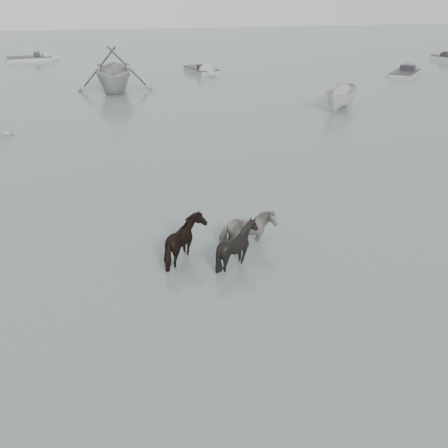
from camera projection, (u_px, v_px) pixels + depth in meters
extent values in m
plane|color=slate|center=(260.00, 273.00, 15.44)|extent=(140.00, 140.00, 0.00)
imported|color=black|center=(247.00, 221.00, 16.88)|extent=(1.73, 0.89, 1.42)
imported|color=black|center=(186.00, 237.00, 15.84)|extent=(1.40, 1.59, 1.48)
imported|color=black|center=(237.00, 241.00, 15.65)|extent=(1.43, 1.29, 1.46)
imported|color=#A0A2A0|center=(114.00, 68.00, 37.64)|extent=(5.26, 6.08, 3.17)
imported|color=beige|center=(342.00, 96.00, 33.30)|extent=(3.44, 3.95, 1.48)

